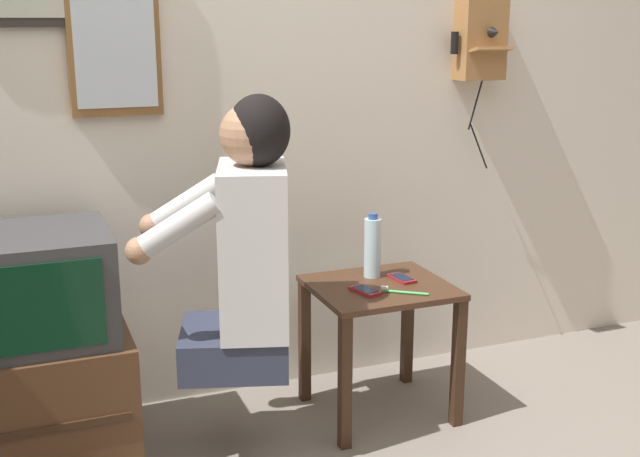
% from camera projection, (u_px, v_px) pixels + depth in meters
% --- Properties ---
extents(wall_back, '(6.80, 0.05, 2.55)m').
position_uv_depth(wall_back, '(204.00, 78.00, 3.00)').
color(wall_back, beige).
rests_on(wall_back, ground_plane).
extents(side_table, '(0.51, 0.46, 0.52)m').
position_uv_depth(side_table, '(380.00, 313.00, 3.04)').
color(side_table, '#422819').
rests_on(side_table, ground_plane).
extents(person, '(0.58, 0.50, 0.93)m').
position_uv_depth(person, '(245.00, 243.00, 2.66)').
color(person, '#2D3347').
rests_on(person, ground_plane).
extents(tv_stand, '(0.66, 0.53, 0.47)m').
position_uv_depth(tv_stand, '(32.00, 402.00, 2.71)').
color(tv_stand, '#51331E').
rests_on(tv_stand, ground_plane).
extents(television, '(0.55, 0.47, 0.36)m').
position_uv_depth(television, '(24.00, 287.00, 2.60)').
color(television, '#38383A').
rests_on(television, tv_stand).
extents(wall_phone_antique, '(0.24, 0.18, 0.76)m').
position_uv_depth(wall_phone_antique, '(481.00, 37.00, 3.30)').
color(wall_phone_antique, '#9E6B3D').
extents(wall_mirror, '(0.32, 0.03, 0.63)m').
position_uv_depth(wall_mirror, '(113.00, 26.00, 2.80)').
color(wall_mirror, brown).
extents(cell_phone_held, '(0.09, 0.14, 0.01)m').
position_uv_depth(cell_phone_held, '(365.00, 291.00, 2.93)').
color(cell_phone_held, maroon).
rests_on(cell_phone_held, side_table).
extents(cell_phone_spare, '(0.07, 0.13, 0.01)m').
position_uv_depth(cell_phone_spare, '(402.00, 278.00, 3.06)').
color(cell_phone_spare, maroon).
rests_on(cell_phone_spare, side_table).
extents(water_bottle, '(0.07, 0.07, 0.25)m').
position_uv_depth(water_bottle, '(372.00, 247.00, 3.08)').
color(water_bottle, silver).
rests_on(water_bottle, side_table).
extents(toothbrush, '(0.15, 0.11, 0.02)m').
position_uv_depth(toothbrush, '(401.00, 292.00, 2.91)').
color(toothbrush, '#4CBF66').
rests_on(toothbrush, side_table).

